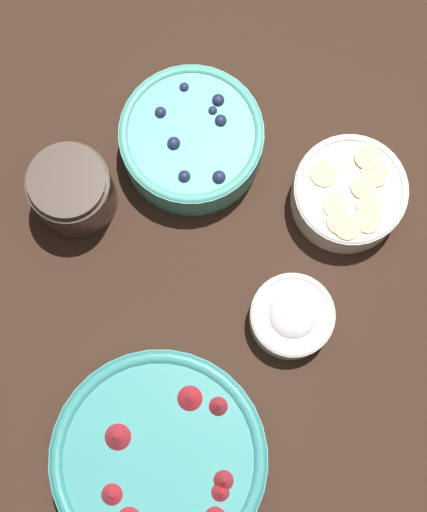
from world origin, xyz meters
TOP-DOWN VIEW (x-y plane):
  - ground_plane at (0.00, 0.00)m, footprint 4.00×4.00m
  - bowl_strawberries at (-0.19, -0.12)m, footprint 0.24×0.24m
  - bowl_blueberries at (0.08, 0.15)m, footprint 0.17×0.17m
  - bowl_bananas at (0.18, -0.02)m, footprint 0.14×0.14m
  - bowl_cream at (0.04, -0.09)m, footprint 0.10×0.10m
  - jar_chocolate at (-0.07, 0.19)m, footprint 0.10×0.10m

SIDE VIEW (x-z plane):
  - ground_plane at x=0.00m, z-range 0.00..0.00m
  - bowl_cream at x=0.04m, z-range 0.00..0.05m
  - bowl_bananas at x=0.18m, z-range 0.00..0.06m
  - bowl_blueberries at x=0.08m, z-range 0.00..0.07m
  - bowl_strawberries at x=-0.19m, z-range 0.00..0.08m
  - jar_chocolate at x=-0.07m, z-range 0.00..0.09m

